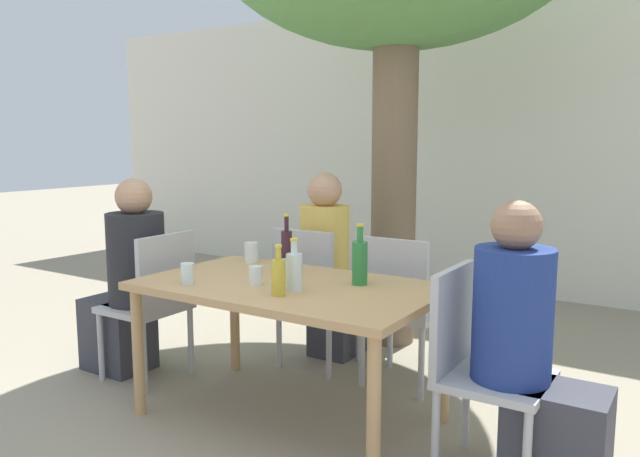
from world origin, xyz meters
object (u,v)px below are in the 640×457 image
Objects in this scene: person_seated_1 at (532,364)px; drinking_glass_1 at (251,252)px; drinking_glass_3 at (286,268)px; drinking_glass_2 at (256,276)px; person_seated_0 at (128,286)px; drinking_glass_0 at (187,274)px; person_seated_2 at (331,276)px; patio_chair_3 at (399,302)px; oil_cruet_0 at (279,276)px; wine_bottle_1 at (287,250)px; patio_chair_0 at (155,297)px; dining_table_front at (289,298)px; green_bottle_3 at (360,261)px; water_bottle_2 at (294,270)px; patio_chair_2 at (312,289)px; patio_chair_1 at (476,359)px.

person_seated_1 reaches higher than drinking_glass_1.
drinking_glass_1 is 0.44m from drinking_glass_3.
person_seated_0 is at bearing 174.01° from drinking_glass_2.
drinking_glass_0 is at bearing -82.19° from drinking_glass_1.
person_seated_0 is 0.98× the size of person_seated_2.
patio_chair_3 is at bearing 23.24° from drinking_glass_1.
person_seated_2 reaches higher than oil_cruet_0.
person_seated_2 is at bearing 59.13° from person_seated_1.
wine_bottle_1 reaches higher than drinking_glass_3.
person_seated_1 is 1.70m from drinking_glass_0.
patio_chair_0 is at bearing 172.44° from drinking_glass_2.
drinking_glass_2 is (-0.43, -0.80, 0.26)m from patio_chair_3.
drinking_glass_0 is at bearing -145.76° from dining_table_front.
wine_bottle_1 is 0.49m from green_bottle_3.
person_seated_1 is 12.58× the size of drinking_glass_2.
water_bottle_2 reaches higher than patio_chair_3.
drinking_glass_3 is at bearing -26.53° from drinking_glass_1.
dining_table_front is 0.53m from drinking_glass_0.
wine_bottle_1 is (0.83, 0.22, 0.34)m from patio_chair_0.
drinking_glass_0 is 0.35m from drinking_glass_2.
drinking_glass_1 is at bearing 59.47° from patio_chair_2.
patio_chair_3 is 3.72× the size of oil_cruet_0.
patio_chair_0 is at bearing 174.44° from water_bottle_2.
water_bottle_2 is at bearing 76.21° from patio_chair_3.
wine_bottle_1 is (0.14, -0.70, 0.29)m from person_seated_2.
wine_bottle_1 is (1.06, 0.22, 0.30)m from person_seated_0.
drinking_glass_1 is (-0.21, -0.35, 0.27)m from patio_chair_2.
green_bottle_3 is at bearing 33.41° from drinking_glass_2.
patio_chair_3 is at bearing 61.87° from drinking_glass_2.
oil_cruet_0 is at bearing 80.39° from person_seated_0.
drinking_glass_3 is (0.88, 0.14, 0.26)m from patio_chair_0.
patio_chair_3 is 8.29× the size of drinking_glass_0.
drinking_glass_0 is at bearing 70.07° from person_seated_0.
oil_cruet_0 is (1.33, -0.23, 0.27)m from person_seated_0.
drinking_glass_2 is at bearing 82.44° from patio_chair_0.
person_seated_0 is 1.58m from green_bottle_3.
drinking_glass_0 is (-0.12, -1.21, 0.22)m from person_seated_2.
oil_cruet_0 is 0.75× the size of wine_bottle_1.
patio_chair_2 is 0.49m from drinking_glass_1.
patio_chair_3 is (0.61, 0.00, 0.00)m from patio_chair_2.
oil_cruet_0 reaches higher than dining_table_front.
person_seated_2 is 1.01m from green_bottle_3.
patio_chair_1 is (1.00, 0.00, -0.14)m from dining_table_front.
wine_bottle_1 is at bearing 104.99° from patio_chair_0.
person_seated_0 is at bearing -173.04° from drinking_glass_3.
oil_cruet_0 is at bearing 7.04° from drinking_glass_0.
person_seated_0 is at bearing -168.19° from wine_bottle_1.
drinking_glass_3 is (1.11, 0.14, 0.22)m from person_seated_0.
green_bottle_3 is 0.53m from drinking_glass_2.
wine_bottle_1 is 3.38× the size of drinking_glass_2.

